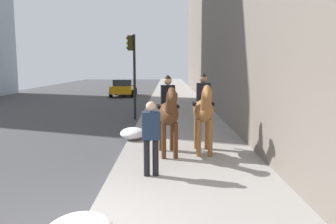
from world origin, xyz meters
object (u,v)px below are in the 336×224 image
Objects in this scene: car_near_lane at (124,87)px; traffic_light_near_curb at (133,63)px; mounted_horse_near at (168,112)px; mounted_horse_far at (203,109)px; pedestrian_greeting at (151,134)px.

car_near_lane is 0.97× the size of traffic_light_near_curb.
mounted_horse_near is 1.02m from mounted_horse_far.
mounted_horse_far is 20.34m from car_near_lane.
traffic_light_near_curb is at bearing -158.26° from mounted_horse_far.
traffic_light_near_curb is (7.04, 1.70, 1.37)m from mounted_horse_near.
traffic_light_near_curb reaches higher than mounted_horse_near.
car_near_lane is (19.75, 4.82, -0.63)m from mounted_horse_far.
mounted_horse_far is 7.45m from traffic_light_near_curb.
mounted_horse_near is 1.88m from pedestrian_greeting.
pedestrian_greeting is at bearing -171.62° from traffic_light_near_curb.
pedestrian_greeting is (-2.04, 1.38, -0.29)m from mounted_horse_far.
pedestrian_greeting is at bearing -33.90° from mounted_horse_far.
mounted_horse_far reaches higher than car_near_lane.
pedestrian_greeting reaches higher than car_near_lane.
mounted_horse_near reaches higher than pedestrian_greeting.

